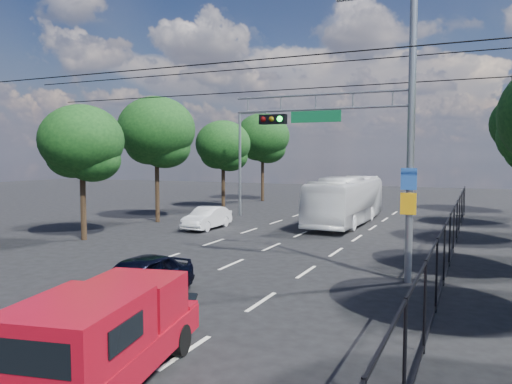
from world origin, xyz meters
The scene contains 14 objects.
ground centered at (0.00, 0.00, 0.00)m, with size 120.00×120.00×0.00m, color black.
lane_markings centered at (0.00, 14.00, 0.01)m, with size 6.12×38.00×0.01m.
signal_mast centered at (5.28, 7.99, 5.24)m, with size 6.43×0.39×9.50m.
streetlight_left centered at (-6.33, 22.00, 3.94)m, with size 2.09×0.22×7.08m.
utility_wires centered at (0.00, 8.83, 7.23)m, with size 22.00×5.04×0.74m.
fence_right centered at (7.60, 12.17, 1.03)m, with size 0.06×34.03×2.00m.
tree_left_b centered at (-9.18, 10.02, 4.58)m, with size 4.08×4.08×6.63m.
tree_left_c centered at (-9.78, 17.02, 5.40)m, with size 4.80×4.80×7.80m.
tree_left_d centered at (-9.38, 25.02, 4.72)m, with size 4.20×4.20×6.83m.
tree_left_e centered at (-9.58, 33.02, 5.53)m, with size 4.92×4.92×7.99m.
red_pickup centered at (2.52, -1.82, 0.97)m, with size 2.65×5.10×1.81m.
navy_hatchback centered at (-0.18, 2.57, 0.66)m, with size 1.56×3.87×1.32m, color black.
white_bus centered at (1.18, 20.96, 1.44)m, with size 2.42×10.32×2.88m, color silver.
white_van centered at (-5.50, 15.72, 0.62)m, with size 1.31×3.75×1.24m, color white.
Camera 1 is at (8.58, -8.73, 4.15)m, focal length 35.00 mm.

